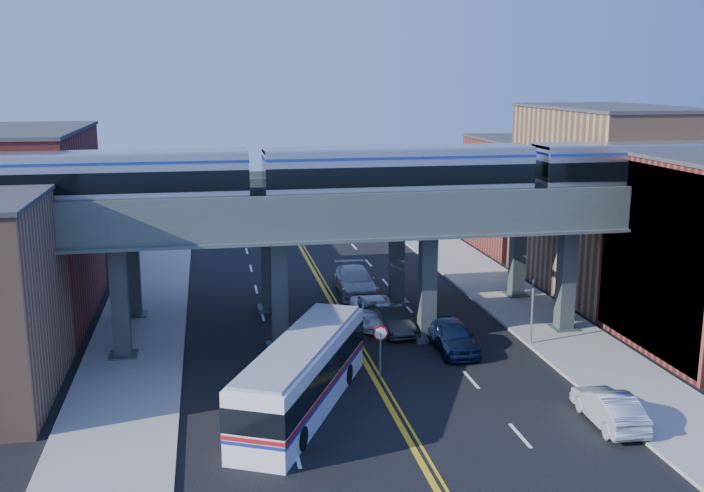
% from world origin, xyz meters
% --- Properties ---
extents(ground, '(120.00, 120.00, 0.00)m').
position_xyz_m(ground, '(0.00, 0.00, 0.00)').
color(ground, black).
rests_on(ground, ground).
extents(sidewalk_west, '(5.00, 70.00, 0.16)m').
position_xyz_m(sidewalk_west, '(-11.50, 10.00, 0.08)').
color(sidewalk_west, gray).
rests_on(sidewalk_west, ground).
extents(sidewalk_east, '(5.00, 70.00, 0.16)m').
position_xyz_m(sidewalk_east, '(11.50, 10.00, 0.08)').
color(sidewalk_east, gray).
rests_on(sidewalk_east, ground).
extents(building_west_b, '(8.00, 14.00, 11.00)m').
position_xyz_m(building_west_b, '(-18.50, 16.00, 5.50)').
color(building_west_b, maroon).
rests_on(building_west_b, ground).
extents(building_west_c, '(8.00, 10.00, 8.00)m').
position_xyz_m(building_west_c, '(-18.50, 29.00, 4.00)').
color(building_west_c, '#936B4C').
rests_on(building_west_c, ground).
extents(building_east_b, '(8.00, 14.00, 12.00)m').
position_xyz_m(building_east_b, '(18.50, 16.00, 6.00)').
color(building_east_b, '#936B4C').
rests_on(building_east_b, ground).
extents(building_east_c, '(8.00, 10.00, 9.00)m').
position_xyz_m(building_east_c, '(18.50, 29.00, 4.50)').
color(building_east_c, maroon).
rests_on(building_east_c, ground).
extents(mural_panel, '(0.10, 9.50, 9.50)m').
position_xyz_m(mural_panel, '(14.55, 4.00, 4.75)').
color(mural_panel, '#28A8B1').
rests_on(mural_panel, ground).
extents(elevated_viaduct_near, '(52.00, 3.60, 7.40)m').
position_xyz_m(elevated_viaduct_near, '(0.00, 8.00, 6.47)').
color(elevated_viaduct_near, '#3D4745').
rests_on(elevated_viaduct_near, ground).
extents(elevated_viaduct_far, '(52.00, 3.60, 7.40)m').
position_xyz_m(elevated_viaduct_far, '(0.00, 15.00, 6.47)').
color(elevated_viaduct_far, '#3D4745').
rests_on(elevated_viaduct_far, ground).
extents(transit_train, '(43.36, 2.71, 3.16)m').
position_xyz_m(transit_train, '(2.32, 8.00, 9.11)').
color(transit_train, black).
rests_on(transit_train, elevated_viaduct_near).
extents(stop_sign, '(0.76, 0.09, 2.63)m').
position_xyz_m(stop_sign, '(0.30, 3.00, 1.76)').
color(stop_sign, slate).
rests_on(stop_sign, ground).
extents(traffic_signal, '(0.15, 0.18, 4.10)m').
position_xyz_m(traffic_signal, '(9.20, 6.00, 2.30)').
color(traffic_signal, slate).
rests_on(traffic_signal, ground).
extents(transit_bus, '(7.18, 11.42, 2.95)m').
position_xyz_m(transit_bus, '(-3.76, 0.19, 1.51)').
color(transit_bus, white).
rests_on(transit_bus, ground).
extents(car_lane_a, '(1.95, 4.77, 1.62)m').
position_xyz_m(car_lane_a, '(4.85, 6.04, 0.81)').
color(car_lane_a, black).
rests_on(car_lane_a, ground).
extents(car_lane_b, '(1.87, 4.45, 1.43)m').
position_xyz_m(car_lane_b, '(2.43, 9.62, 0.72)').
color(car_lane_b, '#2A2B2C').
rests_on(car_lane_b, ground).
extents(car_lane_c, '(2.71, 5.38, 1.46)m').
position_xyz_m(car_lane_c, '(1.80, 11.28, 0.73)').
color(car_lane_c, white).
rests_on(car_lane_c, ground).
extents(car_lane_d, '(2.55, 5.99, 1.72)m').
position_xyz_m(car_lane_d, '(1.88, 17.67, 0.86)').
color(car_lane_d, '#AAABAE').
rests_on(car_lane_d, ground).
extents(car_parked_curb, '(1.75, 4.49, 1.46)m').
position_xyz_m(car_parked_curb, '(8.50, -3.64, 0.73)').
color(car_parked_curb, '#ACADB1').
rests_on(car_parked_curb, ground).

